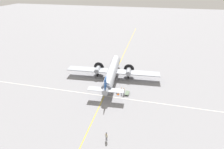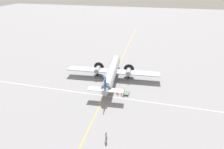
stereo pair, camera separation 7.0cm
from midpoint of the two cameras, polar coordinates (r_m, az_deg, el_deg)
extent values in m
plane|color=gray|center=(47.98, -0.04, -1.72)|extent=(300.00, 300.00, 0.00)
cube|color=gold|center=(47.99, -0.10, -1.70)|extent=(120.00, 0.16, 0.01)
cube|color=silver|center=(41.61, -2.52, -6.97)|extent=(0.16, 120.00, 0.01)
cylinder|color=#9399A3|center=(46.84, -0.04, 0.78)|extent=(17.31, 3.77, 2.51)
cylinder|color=silver|center=(46.53, -0.04, 1.53)|extent=(16.42, 2.96, 1.76)
sphere|color=#9399A3|center=(54.52, 1.37, 4.91)|extent=(2.39, 2.39, 2.39)
cylinder|color=#9399A3|center=(39.48, -2.00, -4.77)|extent=(3.44, 1.62, 1.38)
cube|color=#194799|center=(38.02, -2.22, -3.07)|extent=(1.89, 0.28, 2.89)
cube|color=#9399A3|center=(39.06, -2.12, -4.95)|extent=(2.27, 8.25, 0.10)
cube|color=#9399A3|center=(48.09, 0.19, 1.13)|extent=(4.59, 25.61, 0.20)
cylinder|color=#9399A3|center=(49.11, -4.76, 1.66)|extent=(3.03, 1.59, 1.38)
cylinder|color=black|center=(50.51, -4.34, 2.48)|extent=(0.25, 2.90, 2.90)
sphere|color=black|center=(50.64, -4.31, 2.55)|extent=(0.48, 0.48, 0.48)
cylinder|color=#9399A3|center=(47.95, 5.37, 0.94)|extent=(3.03, 1.59, 1.38)
cylinder|color=black|center=(49.38, 5.51, 1.79)|extent=(0.25, 2.90, 2.90)
sphere|color=black|center=(49.52, 5.52, 1.86)|extent=(0.48, 0.48, 0.48)
cylinder|color=#4C4C51|center=(49.33, -4.79, 0.44)|extent=(0.18, 0.18, 0.96)
cylinder|color=black|center=(49.55, -4.77, -0.05)|extent=(1.12, 0.38, 1.10)
cylinder|color=#4C4C51|center=(48.17, 5.29, -0.31)|extent=(0.18, 0.18, 0.96)
cylinder|color=black|center=(48.40, 5.26, -0.81)|extent=(1.12, 0.38, 1.10)
cylinder|color=#4C4C51|center=(53.47, 1.08, 2.58)|extent=(0.14, 0.14, 0.88)
cylinder|color=black|center=(53.66, 1.08, 2.16)|extent=(0.71, 0.23, 0.70)
cylinder|color=#2D2D33|center=(31.57, -1.74, -20.19)|extent=(0.11, 0.11, 0.79)
cylinder|color=#2D2D33|center=(31.68, -2.05, -19.97)|extent=(0.11, 0.11, 0.79)
cube|color=beige|center=(31.12, -1.92, -19.24)|extent=(0.35, 0.42, 0.59)
sphere|color=tan|center=(30.80, -1.93, -18.71)|extent=(0.26, 0.26, 0.26)
cylinder|color=beige|center=(31.02, -1.60, -19.51)|extent=(0.09, 0.09, 0.56)
cylinder|color=beige|center=(31.25, -2.24, -19.06)|extent=(0.09, 0.09, 0.56)
cube|color=navy|center=(31.02, -2.06, -19.25)|extent=(0.03, 0.05, 0.38)
cylinder|color=#2D2D33|center=(30.72, -1.94, -18.57)|extent=(0.38, 0.38, 0.07)
cylinder|color=#2D2D33|center=(41.93, 3.64, -5.99)|extent=(0.12, 0.12, 0.85)
cylinder|color=#2D2D33|center=(42.06, 3.91, -5.88)|extent=(0.12, 0.12, 0.85)
cube|color=beige|center=(41.58, 3.81, -5.08)|extent=(0.43, 0.42, 0.64)
sphere|color=tan|center=(41.33, 3.83, -4.55)|extent=(0.28, 0.28, 0.28)
cylinder|color=beige|center=(41.47, 3.53, -5.23)|extent=(0.10, 0.10, 0.61)
cylinder|color=beige|center=(41.73, 4.09, -5.01)|extent=(0.10, 0.10, 0.61)
cylinder|color=navy|center=(42.11, 3.02, -5.84)|extent=(0.12, 0.12, 0.81)
cylinder|color=navy|center=(42.30, 3.00, -5.66)|extent=(0.12, 0.12, 0.81)
cube|color=white|center=(41.81, 3.03, -4.95)|extent=(0.42, 0.27, 0.61)
sphere|color=tan|center=(41.57, 3.05, -4.45)|extent=(0.27, 0.27, 0.27)
cylinder|color=white|center=(41.63, 3.05, -5.17)|extent=(0.09, 0.09, 0.58)
cylinder|color=white|center=(42.03, 3.01, -4.81)|extent=(0.09, 0.09, 0.58)
cube|color=#232328|center=(42.24, 1.57, -5.97)|extent=(0.42, 0.16, 0.47)
cube|color=black|center=(42.09, 1.58, -5.67)|extent=(0.15, 0.11, 0.02)
cube|color=#4C6047|center=(42.23, 4.92, -5.98)|extent=(1.90, 0.98, 0.04)
cube|color=#4C6047|center=(41.35, 4.71, -6.40)|extent=(0.06, 0.93, 0.04)
cylinder|color=#4C6047|center=(41.47, 4.11, -6.44)|extent=(0.04, 0.04, 0.22)
cylinder|color=#4C6047|center=(41.36, 5.29, -6.60)|extent=(0.04, 0.04, 0.22)
cylinder|color=black|center=(42.95, 4.60, -5.57)|extent=(0.28, 0.07, 0.28)
cylinder|color=black|center=(42.86, 5.57, -5.70)|extent=(0.28, 0.07, 0.28)
cylinder|color=black|center=(41.79, 4.23, -6.63)|extent=(0.28, 0.07, 0.28)
cylinder|color=black|center=(41.69, 5.24, -6.77)|extent=(0.28, 0.07, 0.28)
cube|color=orange|center=(42.02, 2.01, -6.55)|extent=(0.46, 0.46, 0.03)
cone|color=orange|center=(41.85, 2.02, -6.22)|extent=(0.39, 0.39, 0.61)
camera|label=1|loc=(0.03, -90.04, -0.02)|focal=28.00mm
camera|label=2|loc=(0.03, 89.96, 0.02)|focal=28.00mm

